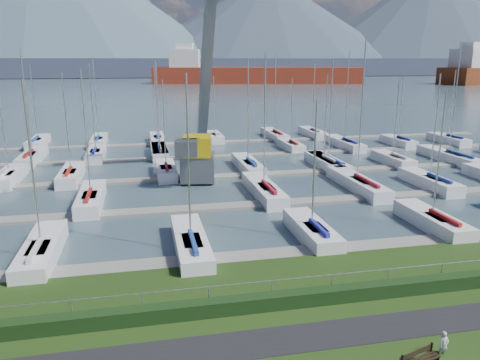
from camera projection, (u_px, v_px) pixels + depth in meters
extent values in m
cube|color=black|center=(314.00, 336.00, 19.62)|extent=(160.00, 2.00, 0.04)
cube|color=#40555E|center=(151.00, 80.00, 268.85)|extent=(800.00, 540.00, 0.20)
cube|color=black|center=(294.00, 299.00, 21.99)|extent=(80.00, 0.70, 0.70)
cylinder|color=#9B9CA3|center=(292.00, 279.00, 22.16)|extent=(80.00, 0.04, 0.04)
cube|color=#3B4257|center=(148.00, 67.00, 333.55)|extent=(900.00, 80.00, 12.00)
cone|color=#3D4959|center=(268.00, 24.00, 422.22)|extent=(300.00, 300.00, 85.00)
cone|color=#3B4857|center=(431.00, 19.00, 463.84)|extent=(320.00, 320.00, 100.00)
cube|color=slate|center=(261.00, 256.00, 28.20)|extent=(90.00, 1.60, 0.25)
cube|color=slate|center=(230.00, 206.00, 37.67)|extent=(90.00, 1.60, 0.25)
cube|color=slate|center=(211.00, 177.00, 47.14)|extent=(90.00, 1.60, 0.25)
cube|color=gray|center=(199.00, 157.00, 56.62)|extent=(90.00, 1.60, 0.25)
cube|color=#65625E|center=(190.00, 143.00, 66.09)|extent=(90.00, 1.60, 0.25)
cube|color=black|center=(402.00, 360.00, 17.04)|extent=(0.06, 0.06, 0.40)
cube|color=black|center=(434.00, 359.00, 17.76)|extent=(0.18, 0.40, 0.45)
cube|color=black|center=(431.00, 347.00, 17.81)|extent=(0.06, 0.06, 0.40)
cube|color=black|center=(417.00, 358.00, 17.45)|extent=(1.74, 0.65, 0.04)
cube|color=black|center=(417.00, 354.00, 17.45)|extent=(1.73, 0.59, 0.08)
cube|color=black|center=(417.00, 351.00, 17.42)|extent=(1.73, 0.59, 0.08)
imported|color=#B5B4BB|center=(444.00, 341.00, 18.32)|extent=(0.43, 0.30, 1.12)
cube|color=slate|center=(198.00, 167.00, 45.13)|extent=(3.65, 3.65, 2.60)
cube|color=gold|center=(197.00, 146.00, 44.60)|extent=(3.09, 3.76, 1.80)
cube|color=slate|center=(208.00, 49.00, 46.97)|extent=(1.24, 11.24, 19.89)
cube|color=#575B5F|center=(187.00, 148.00, 42.42)|extent=(2.31, 2.48, 1.40)
cube|color=maroon|center=(257.00, 78.00, 232.03)|extent=(103.59, 37.21, 10.00)
cube|color=silver|center=(185.00, 62.00, 229.62)|extent=(16.42, 16.42, 12.00)
cube|color=silver|center=(185.00, 47.00, 227.87)|extent=(9.38, 9.38, 4.00)
cube|color=silver|center=(471.00, 62.00, 219.86)|extent=(16.27, 16.27, 12.00)
cube|color=silver|center=(473.00, 47.00, 218.11)|extent=(9.29, 9.29, 4.00)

